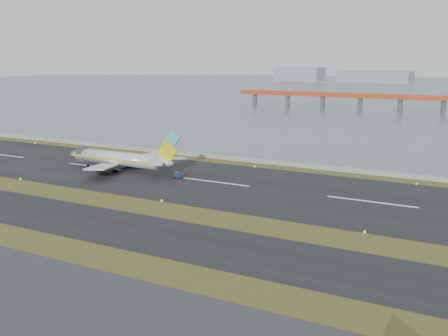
{
  "coord_description": "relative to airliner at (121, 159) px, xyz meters",
  "views": [
    {
      "loc": [
        71.31,
        -88.88,
        31.08
      ],
      "look_at": [
        7.41,
        22.0,
        5.78
      ],
      "focal_mm": 45.0,
      "sensor_mm": 36.0,
      "label": 1
    }
  ],
  "objects": [
    {
      "name": "pushback_tug",
      "position": [
        18.77,
        0.36,
        -2.6
      ],
      "size": [
        3.13,
        2.5,
        1.76
      ],
      "rotation": [
        0.0,
        0.0,
        0.4
      ],
      "color": "#15233A",
      "rests_on": "ground"
    },
    {
      "name": "ground",
      "position": [
        29.42,
        -29.07,
        -3.46
      ],
      "size": [
        1000.0,
        1000.0,
        0.0
      ],
      "primitive_type": "plane",
      "color": "#394318",
      "rests_on": "ground"
    },
    {
      "name": "red_pier",
      "position": [
        49.42,
        220.93,
        3.82
      ],
      "size": [
        260.0,
        5.0,
        10.2
      ],
      "color": "#B4411E",
      "rests_on": "ground"
    },
    {
      "name": "runway_strip",
      "position": [
        29.42,
        0.93,
        -3.41
      ],
      "size": [
        1000.0,
        45.0,
        0.1
      ],
      "primitive_type": "cube",
      "color": "black",
      "rests_on": "ground"
    },
    {
      "name": "taxiway_strip",
      "position": [
        29.42,
        -41.07,
        -3.41
      ],
      "size": [
        1000.0,
        18.0,
        0.1
      ],
      "primitive_type": "cube",
      "color": "black",
      "rests_on": "ground"
    },
    {
      "name": "airliner",
      "position": [
        0.0,
        0.0,
        0.0
      ],
      "size": [
        38.52,
        32.89,
        12.8
      ],
      "color": "silver",
      "rests_on": "ground"
    },
    {
      "name": "seawall",
      "position": [
        29.42,
        30.93,
        -2.96
      ],
      "size": [
        1000.0,
        2.5,
        1.0
      ],
      "primitive_type": "cube",
      "color": "#989893",
      "rests_on": "ground"
    }
  ]
}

